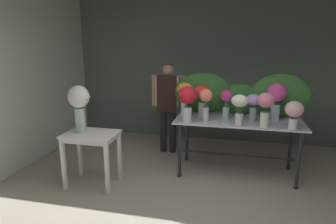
{
  "coord_description": "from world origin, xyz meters",
  "views": [
    {
      "loc": [
        0.47,
        -2.55,
        2.02
      ],
      "look_at": [
        -0.45,
        1.41,
        1.02
      ],
      "focal_mm": 31.68,
      "sensor_mm": 36.0,
      "label": 1
    }
  ],
  "objects_px": {
    "vase_lilac_roses": "(253,103)",
    "vase_fuchsia_lilies": "(276,97)",
    "vase_blush_hydrangea": "(294,112)",
    "vase_crimson_freesia": "(188,100)",
    "vase_white_roses_tall": "(79,103)",
    "vase_ivory_tulips": "(240,106)",
    "vase_coral_snapdragons": "(206,101)",
    "vase_magenta_anemones": "(227,102)",
    "vase_scarlet_ranunculus": "(202,95)",
    "vase_rosy_stock": "(265,106)",
    "vase_sunset_carnations": "(185,95)",
    "florist": "(168,99)",
    "side_table_white": "(91,141)",
    "display_table_glass": "(238,128)"
  },
  "relations": [
    {
      "from": "vase_scarlet_ranunculus",
      "to": "vase_fuchsia_lilies",
      "type": "relative_size",
      "value": 0.88
    },
    {
      "from": "vase_crimson_freesia",
      "to": "vase_lilac_roses",
      "type": "bearing_deg",
      "value": 17.79
    },
    {
      "from": "vase_scarlet_ranunculus",
      "to": "vase_ivory_tulips",
      "type": "distance_m",
      "value": 0.69
    },
    {
      "from": "vase_sunset_carnations",
      "to": "vase_white_roses_tall",
      "type": "bearing_deg",
      "value": -145.0
    },
    {
      "from": "side_table_white",
      "to": "vase_fuchsia_lilies",
      "type": "bearing_deg",
      "value": 20.38
    },
    {
      "from": "florist",
      "to": "vase_sunset_carnations",
      "type": "distance_m",
      "value": 0.72
    },
    {
      "from": "display_table_glass",
      "to": "vase_white_roses_tall",
      "type": "xyz_separation_m",
      "value": [
        -2.11,
        -0.83,
        0.46
      ]
    },
    {
      "from": "display_table_glass",
      "to": "vase_coral_snapdragons",
      "type": "xyz_separation_m",
      "value": [
        -0.47,
        -0.21,
        0.44
      ]
    },
    {
      "from": "vase_magenta_anemones",
      "to": "vase_lilac_roses",
      "type": "distance_m",
      "value": 0.38
    },
    {
      "from": "vase_ivory_tulips",
      "to": "vase_white_roses_tall",
      "type": "bearing_deg",
      "value": -166.33
    },
    {
      "from": "vase_scarlet_ranunculus",
      "to": "vase_blush_hydrangea",
      "type": "xyz_separation_m",
      "value": [
        1.25,
        -0.42,
        -0.09
      ]
    },
    {
      "from": "vase_rosy_stock",
      "to": "side_table_white",
      "type": "bearing_deg",
      "value": -168.01
    },
    {
      "from": "vase_blush_hydrangea",
      "to": "vase_white_roses_tall",
      "type": "bearing_deg",
      "value": -170.14
    },
    {
      "from": "vase_rosy_stock",
      "to": "vase_sunset_carnations",
      "type": "relative_size",
      "value": 0.93
    },
    {
      "from": "side_table_white",
      "to": "vase_sunset_carnations",
      "type": "bearing_deg",
      "value": 38.19
    },
    {
      "from": "vase_lilac_roses",
      "to": "vase_fuchsia_lilies",
      "type": "bearing_deg",
      "value": 22.0
    },
    {
      "from": "vase_coral_snapdragons",
      "to": "vase_magenta_anemones",
      "type": "height_order",
      "value": "vase_coral_snapdragons"
    },
    {
      "from": "display_table_glass",
      "to": "vase_blush_hydrangea",
      "type": "relative_size",
      "value": 4.87
    },
    {
      "from": "vase_lilac_roses",
      "to": "vase_fuchsia_lilies",
      "type": "xyz_separation_m",
      "value": [
        0.33,
        0.13,
        0.08
      ]
    },
    {
      "from": "vase_coral_snapdragons",
      "to": "vase_crimson_freesia",
      "type": "bearing_deg",
      "value": -153.04
    },
    {
      "from": "vase_magenta_anemones",
      "to": "vase_rosy_stock",
      "type": "relative_size",
      "value": 0.91
    },
    {
      "from": "vase_white_roses_tall",
      "to": "display_table_glass",
      "type": "bearing_deg",
      "value": 21.51
    },
    {
      "from": "vase_lilac_roses",
      "to": "vase_ivory_tulips",
      "type": "bearing_deg",
      "value": -124.1
    },
    {
      "from": "side_table_white",
      "to": "vase_sunset_carnations",
      "type": "xyz_separation_m",
      "value": [
        1.14,
        0.9,
        0.53
      ]
    },
    {
      "from": "vase_magenta_anemones",
      "to": "vase_blush_hydrangea",
      "type": "xyz_separation_m",
      "value": [
        0.88,
        -0.34,
        -0.02
      ]
    },
    {
      "from": "vase_white_roses_tall",
      "to": "vase_lilac_roses",
      "type": "bearing_deg",
      "value": 18.99
    },
    {
      "from": "vase_blush_hydrangea",
      "to": "vase_crimson_freesia",
      "type": "height_order",
      "value": "vase_crimson_freesia"
    },
    {
      "from": "vase_magenta_anemones",
      "to": "vase_fuchsia_lilies",
      "type": "height_order",
      "value": "vase_fuchsia_lilies"
    },
    {
      "from": "florist",
      "to": "vase_ivory_tulips",
      "type": "relative_size",
      "value": 3.74
    },
    {
      "from": "display_table_glass",
      "to": "vase_magenta_anemones",
      "type": "relative_size",
      "value": 4.27
    },
    {
      "from": "vase_scarlet_ranunculus",
      "to": "vase_ivory_tulips",
      "type": "bearing_deg",
      "value": -35.18
    },
    {
      "from": "vase_scarlet_ranunculus",
      "to": "vase_coral_snapdragons",
      "type": "bearing_deg",
      "value": -73.45
    },
    {
      "from": "vase_crimson_freesia",
      "to": "vase_white_roses_tall",
      "type": "bearing_deg",
      "value": -160.24
    },
    {
      "from": "vase_white_roses_tall",
      "to": "vase_ivory_tulips",
      "type": "bearing_deg",
      "value": 13.67
    },
    {
      "from": "vase_magenta_anemones",
      "to": "vase_fuchsia_lilies",
      "type": "xyz_separation_m",
      "value": [
        0.7,
        0.09,
        0.08
      ]
    },
    {
      "from": "vase_scarlet_ranunculus",
      "to": "vase_ivory_tulips",
      "type": "height_order",
      "value": "vase_scarlet_ranunculus"
    },
    {
      "from": "vase_lilac_roses",
      "to": "vase_coral_snapdragons",
      "type": "bearing_deg",
      "value": -165.8
    },
    {
      "from": "vase_sunset_carnations",
      "to": "vase_crimson_freesia",
      "type": "xyz_separation_m",
      "value": [
        0.11,
        -0.4,
        0.01
      ]
    },
    {
      "from": "florist",
      "to": "vase_blush_hydrangea",
      "type": "relative_size",
      "value": 4.25
    },
    {
      "from": "display_table_glass",
      "to": "vase_fuchsia_lilies",
      "type": "xyz_separation_m",
      "value": [
        0.52,
        0.09,
        0.48
      ]
    },
    {
      "from": "vase_scarlet_ranunculus",
      "to": "vase_sunset_carnations",
      "type": "height_order",
      "value": "vase_sunset_carnations"
    },
    {
      "from": "vase_lilac_roses",
      "to": "vase_fuchsia_lilies",
      "type": "height_order",
      "value": "vase_fuchsia_lilies"
    },
    {
      "from": "florist",
      "to": "vase_lilac_roses",
      "type": "bearing_deg",
      "value": -25.84
    },
    {
      "from": "side_table_white",
      "to": "vase_fuchsia_lilies",
      "type": "distance_m",
      "value": 2.71
    },
    {
      "from": "display_table_glass",
      "to": "vase_sunset_carnations",
      "type": "bearing_deg",
      "value": 175.35
    },
    {
      "from": "vase_magenta_anemones",
      "to": "vase_white_roses_tall",
      "type": "height_order",
      "value": "vase_white_roses_tall"
    },
    {
      "from": "vase_white_roses_tall",
      "to": "vase_coral_snapdragons",
      "type": "bearing_deg",
      "value": 20.86
    },
    {
      "from": "florist",
      "to": "vase_ivory_tulips",
      "type": "bearing_deg",
      "value": -38.16
    },
    {
      "from": "vase_lilac_roses",
      "to": "vase_crimson_freesia",
      "type": "height_order",
      "value": "vase_crimson_freesia"
    },
    {
      "from": "vase_coral_snapdragons",
      "to": "vase_blush_hydrangea",
      "type": "bearing_deg",
      "value": -6.62
    }
  ]
}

